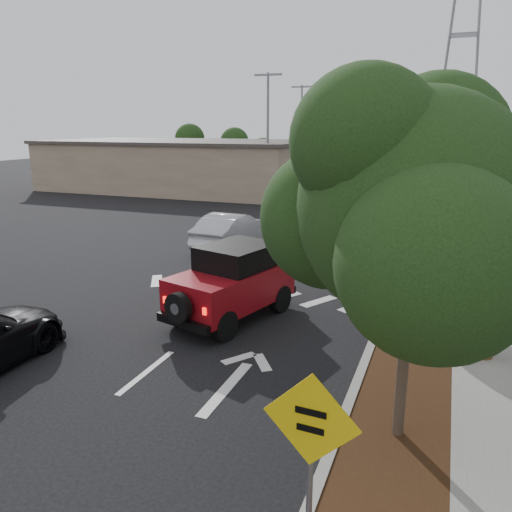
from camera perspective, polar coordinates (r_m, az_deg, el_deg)
The scene contains 17 objects.
ground at distance 11.95m, azimuth -12.40°, elevation -12.83°, with size 120.00×120.00×0.00m, color black.
curb at distance 21.46m, azimuth 16.59°, elevation -0.41°, with size 0.20×70.00×0.15m, color #9E9B93.
planting_strip at distance 21.42m, azimuth 19.24°, elevation -0.69°, with size 1.80×70.00×0.12m, color black.
sidewalk at distance 21.47m, azimuth 24.30°, elevation -1.16°, with size 2.00×70.00×0.12m, color gray.
commercial_building at distance 44.70m, azimuth -8.58°, elevation 10.17°, with size 22.00×12.00×4.00m, color #82705A.
transmission_tower at distance 56.99m, azimuth 21.27°, elevation 8.29°, with size 7.00×4.00×28.00m, color slate, non-canonical shape.
street_tree_near at distance 9.89m, azimuth 15.79°, elevation -19.44°, with size 3.80×3.80×5.92m, color black, non-canonical shape.
street_tree_mid at distance 16.18m, azimuth 18.35°, elevation -5.76°, with size 3.20×3.20×5.32m, color black, non-canonical shape.
street_tree_far at distance 22.41m, azimuth 19.34°, elevation -0.20°, with size 3.40×3.40×5.62m, color black, non-canonical shape.
light_pole_a at distance 37.33m, azimuth 1.30°, elevation 6.35°, with size 2.00×0.22×9.00m, color slate, non-canonical shape.
light_pole_b at distance 48.96m, azimuth 5.04°, elevation 8.31°, with size 2.00×0.22×9.00m, color slate, non-canonical shape.
red_jeep at distance 14.44m, azimuth -2.31°, elevation -2.87°, with size 2.81×4.40×2.16m.
silver_suv_ahead at distance 22.80m, azimuth 6.60°, elevation 2.60°, with size 2.31×5.01×1.39m, color #A5A7AD.
silver_sedan_oncoming at distance 22.92m, azimuth -2.88°, elevation 2.99°, with size 1.68×4.81×1.59m, color #B4B6BC.
parked_suv at distance 37.24m, azimuth -0.92°, elevation 7.64°, with size 1.98×4.91×1.67m, color #B5B8BD.
speed_hump_sign at distance 6.40m, azimuth 6.25°, elevation -20.49°, with size 1.21×0.12×2.57m.
terracotta_planter at distance 13.07m, azimuth 24.64°, elevation -7.86°, with size 0.63×0.63×1.10m.
Camera 1 is at (6.07, -8.72, 5.47)m, focal length 35.00 mm.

